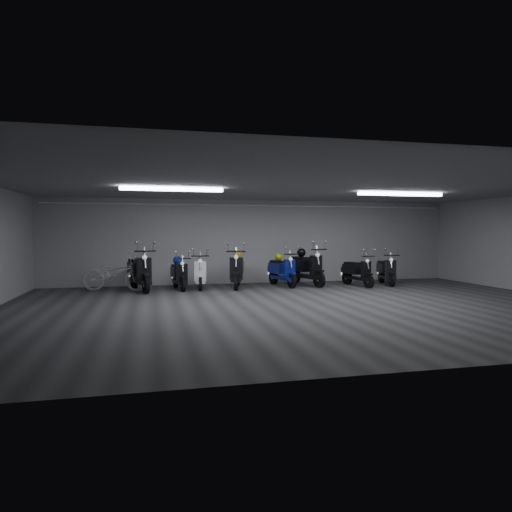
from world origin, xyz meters
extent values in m
cube|color=#333335|center=(0.00, 0.00, -0.01)|extent=(14.00, 10.00, 0.01)
cube|color=gray|center=(0.00, 0.00, 2.80)|extent=(14.00, 10.00, 0.01)
cube|color=#A2A2A5|center=(0.00, 5.00, 1.40)|extent=(14.00, 0.01, 2.80)
cube|color=#A2A2A5|center=(0.00, -5.00, 1.40)|extent=(14.00, 0.01, 2.80)
cube|color=white|center=(-3.00, 1.00, 2.74)|extent=(2.40, 0.18, 0.08)
cube|color=white|center=(3.00, 1.00, 2.74)|extent=(2.40, 0.18, 0.08)
cylinder|color=white|center=(0.00, 4.92, 2.62)|extent=(13.60, 0.05, 0.05)
imported|color=silver|center=(-4.54, 3.81, 0.62)|extent=(2.05, 1.22, 1.25)
sphere|color=black|center=(1.29, 4.10, 1.06)|extent=(0.29, 0.29, 0.29)
sphere|color=orange|center=(-0.85, 4.03, 1.01)|extent=(0.24, 0.24, 0.24)
sphere|color=navy|center=(-2.73, 3.92, 0.87)|extent=(0.27, 0.27, 0.27)
sphere|color=#C6DD0D|center=(0.50, 4.05, 0.93)|extent=(0.23, 0.23, 0.23)
camera|label=1|loc=(-3.51, -9.91, 1.72)|focal=31.69mm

